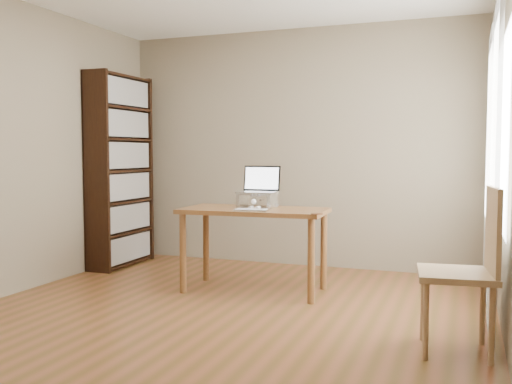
% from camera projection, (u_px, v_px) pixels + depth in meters
% --- Properties ---
extents(room, '(4.04, 4.54, 2.64)m').
position_uv_depth(room, '(218.00, 146.00, 4.17)').
color(room, brown).
rests_on(room, ground).
extents(bookshelf, '(0.30, 0.90, 2.10)m').
position_uv_depth(bookshelf, '(121.00, 171.00, 6.27)').
color(bookshelf, black).
rests_on(bookshelf, ground).
extents(curtains, '(0.03, 1.90, 2.25)m').
position_uv_depth(curtains, '(492.00, 163.00, 4.26)').
color(curtains, white).
rests_on(curtains, ground).
extents(desk, '(1.31, 0.69, 0.75)m').
position_uv_depth(desk, '(254.00, 221.00, 5.11)').
color(desk, brown).
rests_on(desk, ground).
extents(laptop_stand, '(0.32, 0.25, 0.13)m').
position_uv_depth(laptop_stand, '(257.00, 199.00, 5.17)').
color(laptop_stand, silver).
rests_on(laptop_stand, desk).
extents(laptop, '(0.36, 0.30, 0.25)m').
position_uv_depth(laptop, '(260.00, 186.00, 5.22)').
color(laptop, silver).
rests_on(laptop, laptop_stand).
extents(keyboard, '(0.29, 0.15, 0.02)m').
position_uv_depth(keyboard, '(251.00, 210.00, 4.88)').
color(keyboard, silver).
rests_on(keyboard, desk).
extents(coaster, '(0.10, 0.10, 0.01)m').
position_uv_depth(coaster, '(317.00, 214.00, 4.63)').
color(coaster, brown).
rests_on(coaster, desk).
extents(cat, '(0.25, 0.48, 0.16)m').
position_uv_depth(cat, '(261.00, 200.00, 5.19)').
color(cat, '#4B453B').
rests_on(cat, desk).
extents(chair, '(0.51, 0.51, 1.04)m').
position_uv_depth(chair, '(471.00, 264.00, 3.51)').
color(chair, '#9F8556').
rests_on(chair, ground).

